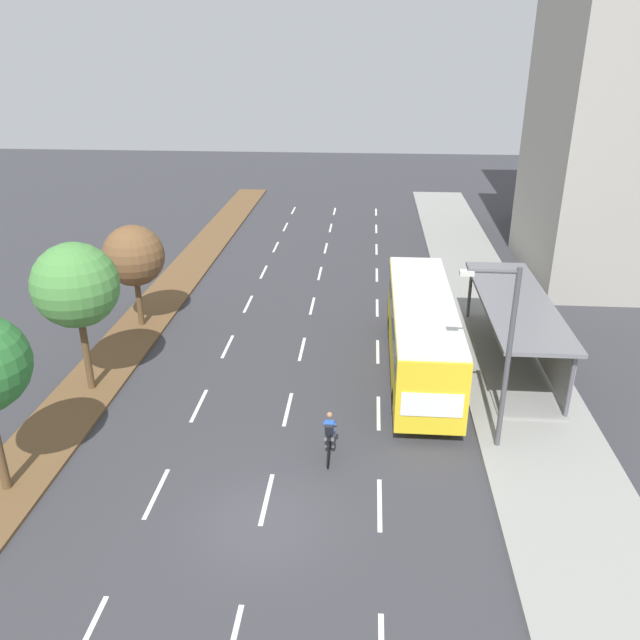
{
  "coord_description": "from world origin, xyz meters",
  "views": [
    {
      "loc": [
        2.89,
        -14.77,
        12.98
      ],
      "look_at": [
        0.78,
        12.38,
        1.2
      ],
      "focal_mm": 35.87,
      "sensor_mm": 36.0,
      "label": 1
    }
  ],
  "objects": [
    {
      "name": "ground_plane",
      "position": [
        0.0,
        0.0,
        0.0
      ],
      "size": [
        140.0,
        140.0,
        0.0
      ],
      "primitive_type": "plane",
      "color": "#38383D"
    },
    {
      "name": "median_strip",
      "position": [
        -8.3,
        20.0,
        0.06
      ],
      "size": [
        2.6,
        52.0,
        0.12
      ],
      "primitive_type": "cube",
      "color": "brown",
      "rests_on": "ground"
    },
    {
      "name": "sidewalk_right",
      "position": [
        9.25,
        20.0,
        0.07
      ],
      "size": [
        4.5,
        52.0,
        0.15
      ],
      "primitive_type": "cube",
      "color": "gray",
      "rests_on": "ground"
    },
    {
      "name": "lane_divider_left",
      "position": [
        -3.5,
        17.04,
        0.0
      ],
      "size": [
        0.14,
        45.08,
        0.01
      ],
      "color": "white",
      "rests_on": "ground"
    },
    {
      "name": "lane_divider_center",
      "position": [
        0.0,
        17.04,
        0.0
      ],
      "size": [
        0.14,
        45.08,
        0.01
      ],
      "color": "white",
      "rests_on": "ground"
    },
    {
      "name": "lane_divider_right",
      "position": [
        3.5,
        17.04,
        0.0
      ],
      "size": [
        0.14,
        45.08,
        0.01
      ],
      "color": "white",
      "rests_on": "ground"
    },
    {
      "name": "bus_shelter",
      "position": [
        9.53,
        10.98,
        1.87
      ],
      "size": [
        2.9,
        10.23,
        2.86
      ],
      "color": "gray",
      "rests_on": "sidewalk_right"
    },
    {
      "name": "bus",
      "position": [
        5.25,
        9.96,
        2.07
      ],
      "size": [
        2.54,
        11.29,
        3.37
      ],
      "color": "yellow",
      "rests_on": "ground"
    },
    {
      "name": "cyclist",
      "position": [
        1.79,
        3.4,
        0.79
      ],
      "size": [
        0.46,
        1.82,
        1.71
      ],
      "color": "black",
      "rests_on": "ground"
    },
    {
      "name": "median_tree_second",
      "position": [
        -8.15,
        7.25,
        4.54
      ],
      "size": [
        3.29,
        3.29,
        6.08
      ],
      "color": "brown",
      "rests_on": "median_strip"
    },
    {
      "name": "median_tree_third",
      "position": [
        -8.25,
        13.65,
        3.68
      ],
      "size": [
        2.93,
        2.93,
        5.04
      ],
      "color": "brown",
      "rests_on": "median_strip"
    },
    {
      "name": "streetlight",
      "position": [
        7.42,
        4.37,
        3.89
      ],
      "size": [
        1.91,
        0.24,
        6.5
      ],
      "color": "#4C4C51",
      "rests_on": "sidewalk_right"
    },
    {
      "name": "building_mid_right",
      "position": [
        19.82,
        34.01,
        12.39
      ],
      "size": [
        10.17,
        8.68,
        24.78
      ],
      "primitive_type": "cube",
      "color": "#A39E93",
      "rests_on": "ground"
    }
  ]
}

